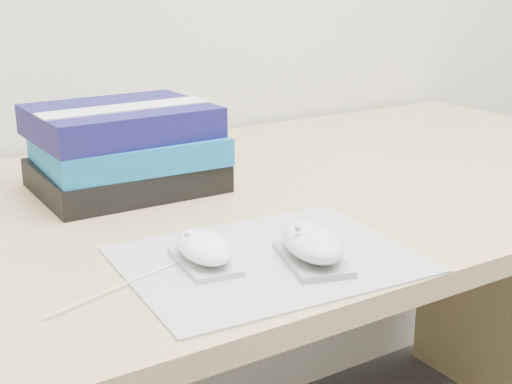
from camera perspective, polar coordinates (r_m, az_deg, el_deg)
desk at (r=1.27m, az=-1.09°, el=-8.98°), size 1.60×0.80×0.73m
mousepad at (r=0.85m, az=0.94°, el=-5.41°), size 0.36×0.29×0.00m
mouse_rear at (r=0.83m, az=-4.16°, el=-4.55°), size 0.07×0.11×0.04m
mouse_front at (r=0.84m, az=4.56°, el=-4.24°), size 0.10×0.13×0.05m
usb_cable at (r=0.79m, az=-10.59°, el=-7.31°), size 0.19×0.06×0.00m
book_stack at (r=1.13m, az=-10.45°, el=3.45°), size 0.28×0.22×0.13m
pouch at (r=1.12m, az=-10.18°, el=2.50°), size 0.14×0.12×0.10m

